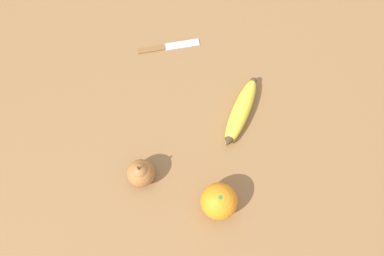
{
  "coord_description": "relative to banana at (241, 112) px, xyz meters",
  "views": [
    {
      "loc": [
        0.32,
        0.28,
        0.87
      ],
      "look_at": [
        0.04,
        0.09,
        0.03
      ],
      "focal_mm": 35.0,
      "sensor_mm": 36.0,
      "label": 1
    }
  ],
  "objects": [
    {
      "name": "ground_plane",
      "position": [
        0.07,
        -0.16,
        -0.02
      ],
      "size": [
        3.0,
        3.0,
        0.0
      ],
      "primitive_type": "plane",
      "color": "olive"
    },
    {
      "name": "banana",
      "position": [
        0.0,
        0.0,
        0.0
      ],
      "size": [
        0.21,
        0.08,
        0.04
      ],
      "rotation": [
        0.0,
        0.0,
        0.18
      ],
      "color": "yellow",
      "rests_on": "ground_plane"
    },
    {
      "name": "orange",
      "position": [
        0.22,
        0.07,
        0.02
      ],
      "size": [
        0.08,
        0.08,
        0.08
      ],
      "color": "orange",
      "rests_on": "ground_plane"
    },
    {
      "name": "pear",
      "position": [
        0.27,
        -0.11,
        0.02
      ],
      "size": [
        0.07,
        0.07,
        0.08
      ],
      "color": "#A36633",
      "rests_on": "ground_plane"
    },
    {
      "name": "paring_knife",
      "position": [
        -0.07,
        -0.27,
        -0.02
      ],
      "size": [
        0.13,
        0.14,
        0.01
      ],
      "rotation": [
        0.0,
        0.0,
        0.77
      ],
      "color": "silver",
      "rests_on": "ground_plane"
    }
  ]
}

